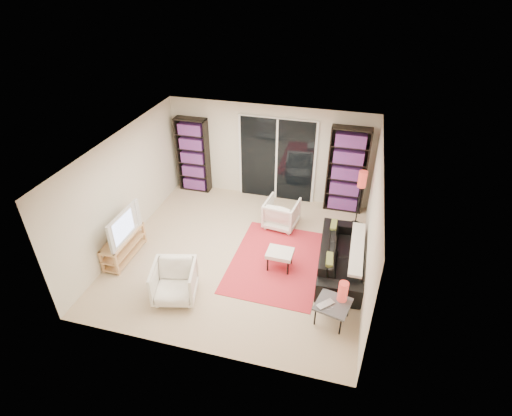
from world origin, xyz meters
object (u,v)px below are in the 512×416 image
at_px(side_table, 333,305).
at_px(floor_lamp, 362,185).
at_px(bookshelf_left, 193,155).
at_px(bookshelf_right, 347,171).
at_px(armchair_front, 175,282).
at_px(ottoman, 280,254).
at_px(sofa, 341,256).
at_px(tv_stand, 124,246).
at_px(armchair_back, 281,213).

height_order(side_table, floor_lamp, floor_lamp).
height_order(bookshelf_left, floor_lamp, bookshelf_left).
distance_m(bookshelf_right, floor_lamp, 0.70).
height_order(armchair_front, ottoman, armchair_front).
xyz_separation_m(sofa, ottoman, (-1.17, -0.29, 0.03)).
relative_size(bookshelf_left, floor_lamp, 1.42).
distance_m(armchair_front, ottoman, 2.09).
distance_m(sofa, armchair_front, 3.24).
bearing_deg(bookshelf_right, armchair_front, -125.27).
bearing_deg(tv_stand, side_table, -8.29).
bearing_deg(side_table, sofa, 88.75).
height_order(bookshelf_left, armchair_back, bookshelf_left).
relative_size(ottoman, side_table, 0.79).
bearing_deg(sofa, tv_stand, 97.58).
relative_size(bookshelf_left, sofa, 0.91).
relative_size(armchair_front, ottoman, 1.50).
height_order(tv_stand, sofa, sofa).
height_order(bookshelf_left, side_table, bookshelf_left).
xyz_separation_m(sofa, side_table, (-0.03, -1.40, 0.05)).
bearing_deg(floor_lamp, armchair_back, -163.46).
bearing_deg(armchair_front, side_table, -10.70).
xyz_separation_m(bookshelf_right, sofa, (0.14, -2.25, -0.74)).
distance_m(bookshelf_left, floor_lamp, 4.25).
bearing_deg(floor_lamp, ottoman, -125.69).
bearing_deg(tv_stand, bookshelf_left, 83.58).
distance_m(bookshelf_right, armchair_front, 4.71).
bearing_deg(side_table, floor_lamp, 85.36).
height_order(bookshelf_right, floor_lamp, bookshelf_right).
distance_m(armchair_back, armchair_front, 3.05).
relative_size(bookshelf_right, armchair_back, 2.87).
height_order(sofa, ottoman, sofa).
distance_m(tv_stand, armchair_back, 3.47).
xyz_separation_m(bookshelf_left, side_table, (3.96, -3.65, -0.61)).
relative_size(tv_stand, armchair_back, 1.60).
xyz_separation_m(bookshelf_left, armchair_back, (2.55, -1.09, -0.64)).
distance_m(sofa, armchair_back, 1.85).
bearing_deg(armchair_back, bookshelf_left, -15.72).
bearing_deg(floor_lamp, bookshelf_right, 121.03).
distance_m(bookshelf_left, bookshelf_right, 3.85).
xyz_separation_m(bookshelf_left, armchair_front, (1.16, -3.81, -0.62)).
bearing_deg(ottoman, side_table, -44.18).
distance_m(tv_stand, floor_lamp, 5.21).
xyz_separation_m(armchair_back, side_table, (1.41, -2.55, 0.03)).
height_order(armchair_back, floor_lamp, floor_lamp).
bearing_deg(armchair_back, sofa, 148.88).
relative_size(sofa, ottoman, 4.15).
distance_m(bookshelf_right, sofa, 2.37).
distance_m(tv_stand, armchair_front, 1.69).
xyz_separation_m(armchair_front, floor_lamp, (3.05, 3.21, 0.69)).
height_order(armchair_front, side_table, armchair_front).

